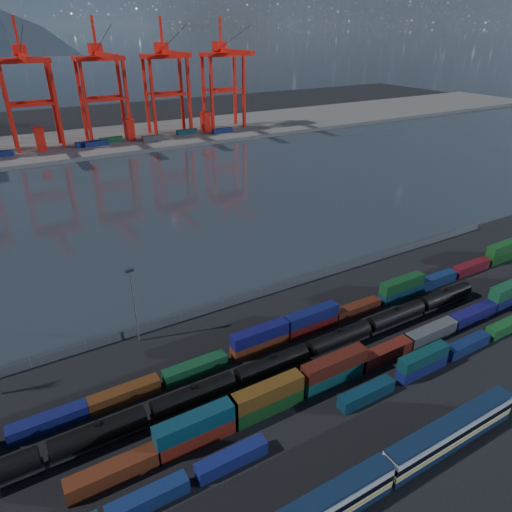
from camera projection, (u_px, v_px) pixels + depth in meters
ground at (336, 364)px, 86.57m from camera, size 700.00×700.00×0.00m
harbor_water at (153, 201)px, 167.51m from camera, size 700.00×700.00×0.00m
far_quay at (89, 142)px, 248.00m from camera, size 700.00×70.00×2.00m
container_row_south at (272, 437)px, 69.10m from camera, size 138.50×2.26×4.82m
container_row_mid at (368, 357)px, 84.82m from camera, size 142.26×2.65×5.65m
container_row_north at (331, 316)px, 97.40m from camera, size 141.84×2.47×5.26m
tanker_string at (272, 365)px, 83.00m from camera, size 107.83×3.19×4.56m
waterfront_fence at (260, 293)px, 107.70m from camera, size 160.12×0.12×2.20m
yard_light_mast at (134, 302)px, 88.92m from camera, size 1.60×0.40×16.60m
gantry_cranes at (64, 70)px, 222.75m from camera, size 198.95×45.99×62.28m
quay_containers at (73, 146)px, 230.81m from camera, size 172.58×10.99×2.60m
straddle_carriers at (87, 133)px, 236.10m from camera, size 140.00×7.00×11.10m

